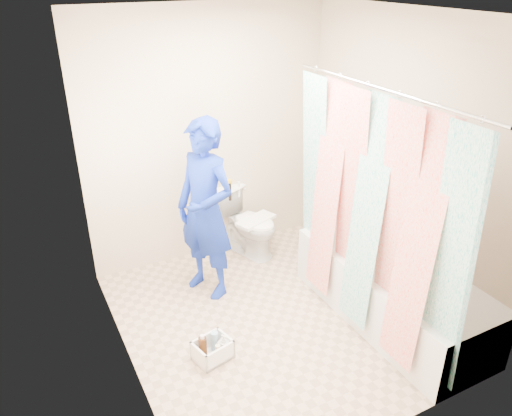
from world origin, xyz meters
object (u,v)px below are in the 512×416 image
toilet (248,222)px  cleaning_caddy (214,350)px  plumber (206,211)px  bathtub (391,291)px

toilet → cleaning_caddy: bearing=-146.0°
cleaning_caddy → plumber: bearing=56.4°
plumber → cleaning_caddy: (-0.32, -0.84, -0.72)m
bathtub → cleaning_caddy: bearing=171.1°
bathtub → toilet: bearing=110.3°
plumber → bathtub: bearing=22.2°
bathtub → toilet: 1.60m
toilet → cleaning_caddy: 1.60m
bathtub → cleaning_caddy: 1.52m
bathtub → plumber: (-1.17, 1.07, 0.53)m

